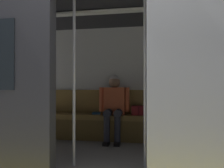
# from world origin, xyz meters

# --- Properties ---
(train_car) EXTENTS (6.40, 2.60, 2.25)m
(train_car) POSITION_xyz_m (0.07, -1.14, 1.48)
(train_car) COLOR #ADAFB5
(train_car) RESTS_ON ground_plane
(bench_seat) EXTENTS (3.39, 0.44, 0.47)m
(bench_seat) POSITION_xyz_m (0.00, -2.09, 0.36)
(bench_seat) COLOR olive
(bench_seat) RESTS_ON ground_plane
(person_seated) EXTENTS (0.55, 0.70, 1.19)m
(person_seated) POSITION_xyz_m (0.24, -2.04, 0.68)
(person_seated) COLOR #CC5933
(person_seated) RESTS_ON ground_plane
(handbag) EXTENTS (0.26, 0.15, 0.17)m
(handbag) POSITION_xyz_m (-0.21, -2.12, 0.55)
(handbag) COLOR maroon
(handbag) RESTS_ON bench_seat
(book) EXTENTS (0.19, 0.25, 0.03)m
(book) POSITION_xyz_m (0.60, -2.18, 0.48)
(book) COLOR #26598C
(book) RESTS_ON bench_seat
(grab_pole_door) EXTENTS (0.04, 0.04, 2.11)m
(grab_pole_door) POSITION_xyz_m (0.43, -0.49, 1.05)
(grab_pole_door) COLOR silver
(grab_pole_door) RESTS_ON ground_plane
(grab_pole_far) EXTENTS (0.04, 0.04, 2.11)m
(grab_pole_far) POSITION_xyz_m (-0.43, -0.53, 1.05)
(grab_pole_far) COLOR silver
(grab_pole_far) RESTS_ON ground_plane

